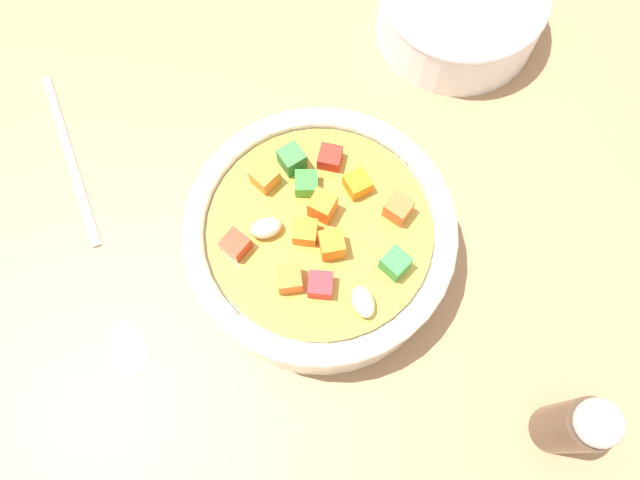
# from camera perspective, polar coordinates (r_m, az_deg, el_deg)

# --- Properties ---
(ground_plane) EXTENTS (1.40, 1.40, 0.02)m
(ground_plane) POSITION_cam_1_polar(r_m,az_deg,el_deg) (0.43, 0.00, -1.58)
(ground_plane) COLOR #9E754F
(soup_bowl_main) EXTENTS (0.17, 0.17, 0.06)m
(soup_bowl_main) POSITION_cam_1_polar(r_m,az_deg,el_deg) (0.39, -0.00, 0.18)
(soup_bowl_main) COLOR white
(soup_bowl_main) RESTS_ON ground_plane
(spoon) EXTENTS (0.22, 0.13, 0.01)m
(spoon) POSITION_cam_1_polar(r_m,az_deg,el_deg) (0.44, -19.66, -1.61)
(spoon) COLOR silver
(spoon) RESTS_ON ground_plane
(side_bowl_small) EXTENTS (0.12, 0.12, 0.05)m
(side_bowl_small) POSITION_cam_1_polar(r_m,az_deg,el_deg) (0.50, 12.84, 20.14)
(side_bowl_small) COLOR white
(side_bowl_small) RESTS_ON ground_plane
(pepper_shaker) EXTENTS (0.03, 0.03, 0.08)m
(pepper_shaker) POSITION_cam_1_polar(r_m,az_deg,el_deg) (0.39, 22.69, -15.58)
(pepper_shaker) COLOR #4C3828
(pepper_shaker) RESTS_ON ground_plane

